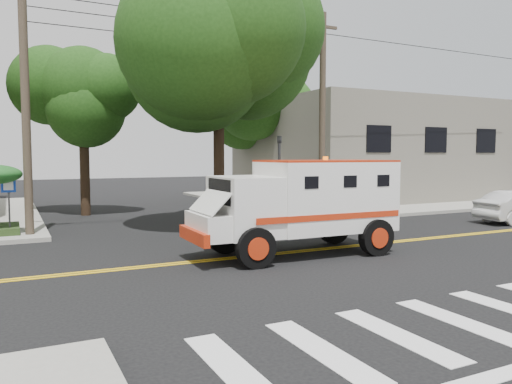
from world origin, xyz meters
TOP-DOWN VIEW (x-y plane):
  - ground at (0.00, 0.00)m, footprint 100.00×100.00m
  - sidewalk_ne at (13.50, 13.50)m, footprint 17.00×17.00m
  - building_right at (15.00, 14.00)m, footprint 14.00×12.00m
  - utility_pole_left at (-5.60, 6.00)m, footprint 0.28×0.28m
  - utility_pole_right at (6.30, 6.20)m, footprint 0.28×0.28m
  - tree_main at (1.94, 6.21)m, footprint 6.08×5.70m
  - tree_left at (-2.68, 11.79)m, footprint 4.48×4.20m
  - tree_right at (8.84, 15.77)m, footprint 4.80×4.50m
  - traffic_signal at (3.80, 5.60)m, footprint 0.15×0.18m
  - accessibility_sign at (-6.20, 6.17)m, footprint 0.45×0.10m
  - armored_truck at (1.24, -0.37)m, footprint 5.92×2.49m
  - pedestrian_a at (6.28, 5.97)m, footprint 0.70×0.49m
  - pedestrian_b at (6.67, 8.28)m, footprint 1.13×1.00m

SIDE VIEW (x-z plane):
  - ground at x=0.00m, z-range 0.00..0.00m
  - sidewalk_ne at x=13.50m, z-range 0.00..0.15m
  - pedestrian_a at x=6.28m, z-range 0.15..2.00m
  - pedestrian_b at x=6.67m, z-range 0.15..2.10m
  - accessibility_sign at x=-6.20m, z-range 0.35..2.38m
  - armored_truck at x=1.24m, z-range 0.18..2.86m
  - traffic_signal at x=3.80m, z-range 0.43..4.03m
  - building_right at x=15.00m, z-range 0.15..6.15m
  - utility_pole_left at x=-5.60m, z-range 0.00..9.00m
  - utility_pole_right at x=6.30m, z-range 0.00..9.00m
  - tree_left at x=-2.68m, z-range 1.88..9.58m
  - tree_right at x=8.84m, z-range 1.99..10.19m
  - tree_main at x=1.94m, z-range 2.27..12.12m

